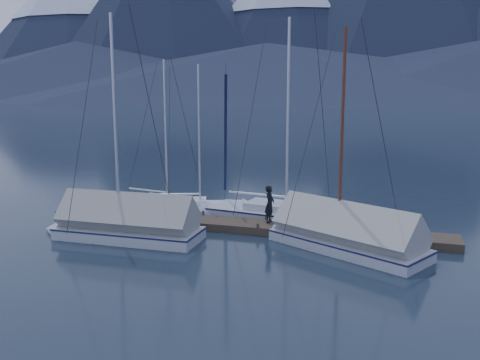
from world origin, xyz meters
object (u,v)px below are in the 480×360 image
(sailboat_open_mid, at_px, (209,209))
(sailboat_open_right, at_px, (297,218))
(sailboat_open_left, at_px, (175,208))
(person, at_px, (270,204))
(sailboat_covered_near, at_px, (335,236))
(sailboat_covered_far, at_px, (117,227))

(sailboat_open_mid, distance_m, sailboat_open_right, 4.74)
(sailboat_open_left, xyz_separation_m, sailboat_open_right, (6.31, -0.28, 0.03))
(sailboat_open_mid, bearing_deg, person, -33.05)
(sailboat_open_right, bearing_deg, person, -118.58)
(sailboat_open_right, bearing_deg, sailboat_covered_near, -57.39)
(sailboat_open_mid, xyz_separation_m, sailboat_covered_near, (6.81, -4.12, 0.32))
(sailboat_open_mid, height_order, person, sailboat_open_mid)
(sailboat_covered_far, bearing_deg, sailboat_covered_near, 9.00)
(sailboat_open_mid, distance_m, sailboat_covered_far, 5.86)
(sailboat_covered_near, height_order, sailboat_covered_far, sailboat_covered_far)
(sailboat_open_mid, height_order, sailboat_open_right, sailboat_open_right)
(sailboat_covered_near, distance_m, sailboat_covered_far, 8.87)
(sailboat_open_left, xyz_separation_m, person, (5.40, -1.94, 1.01))
(sailboat_covered_near, relative_size, person, 5.66)
(sailboat_covered_far, bearing_deg, sailboat_open_mid, 70.48)
(sailboat_open_left, relative_size, sailboat_covered_far, 0.84)
(sailboat_open_left, bearing_deg, sailboat_open_mid, 17.17)
(sailboat_open_left, height_order, sailboat_covered_near, sailboat_covered_near)
(sailboat_open_mid, xyz_separation_m, sailboat_covered_far, (-1.95, -5.51, 0.34))
(person, bearing_deg, sailboat_open_left, 73.67)
(sailboat_open_left, xyz_separation_m, sailboat_open_mid, (1.64, 0.51, -0.00))
(sailboat_open_right, relative_size, sailboat_covered_far, 1.03)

